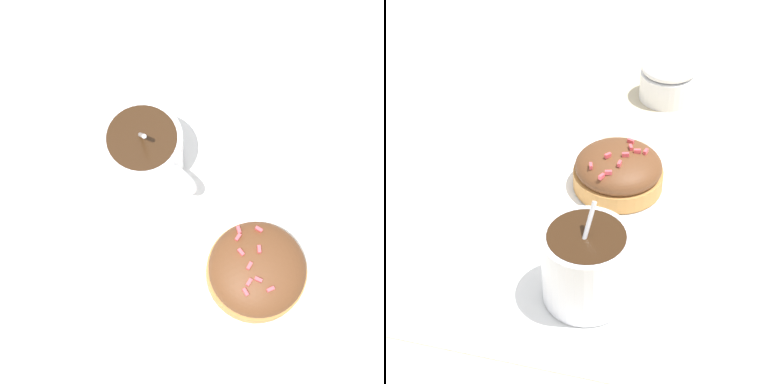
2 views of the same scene
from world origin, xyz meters
TOP-DOWN VIEW (x-y plane):
  - ground_plane at (0.00, 0.00)m, footprint 3.00×3.00m
  - paper_napkin at (0.00, 0.00)m, footprint 0.33×0.32m
  - coffee_cup at (0.08, 0.01)m, footprint 0.10×0.08m
  - frosted_pastry at (-0.08, 0.01)m, footprint 0.10×0.10m

SIDE VIEW (x-z plane):
  - ground_plane at x=0.00m, z-range 0.00..0.00m
  - paper_napkin at x=0.00m, z-range 0.00..0.00m
  - frosted_pastry at x=-0.08m, z-range 0.00..0.05m
  - coffee_cup at x=0.08m, z-range -0.01..0.09m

